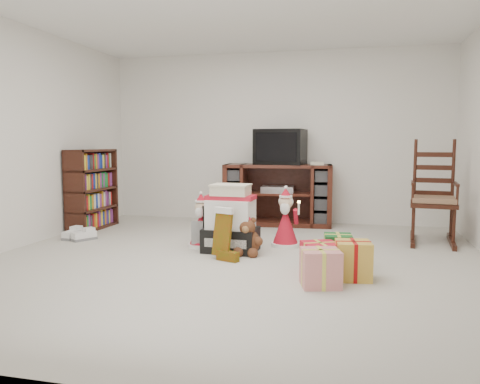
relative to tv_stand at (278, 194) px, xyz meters
name	(u,v)px	position (x,y,z in m)	size (l,w,h in m)	color
room	(233,135)	(-0.10, -2.20, 0.81)	(5.01, 5.01, 2.51)	beige
tv_stand	(278,194)	(0.00, 0.00, 0.00)	(1.55, 0.65, 0.87)	#4B1E15
bookshelf	(92,191)	(-2.42, -0.91, 0.09)	(0.30, 0.89, 1.08)	#3A150F
rocking_chair	(432,206)	(1.97, -0.74, 0.00)	(0.60, 0.89, 1.27)	#3A150F
gift_pile	(231,223)	(-0.23, -1.78, -0.12)	(0.58, 0.43, 0.71)	black
red_suitcase	(219,227)	(-0.40, -1.65, -0.19)	(0.41, 0.33, 0.56)	maroon
stocking	(223,233)	(-0.23, -2.13, -0.17)	(0.25, 0.11, 0.53)	#0B650C
teddy_bear	(248,238)	(-0.02, -1.89, -0.26)	(0.26, 0.23, 0.39)	brown
santa_figurine	(285,224)	(0.31, -1.41, -0.18)	(0.33, 0.31, 0.68)	#B21325
mrs_claus_figurine	(201,226)	(-0.61, -1.66, -0.20)	(0.30, 0.28, 0.61)	#B21325
sneaker_pair	(79,235)	(-2.20, -1.62, -0.38)	(0.39, 0.32, 0.10)	white
gift_cluster	(330,260)	(0.86, -2.47, -0.30)	(0.59, 0.90, 0.27)	red
crt_television	(280,147)	(0.03, 0.00, 0.68)	(0.73, 0.56, 0.50)	black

